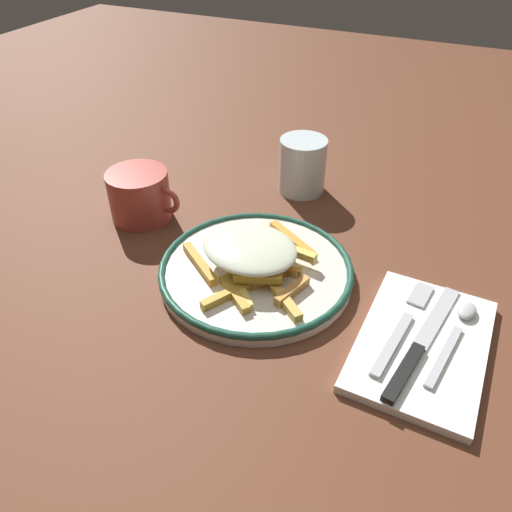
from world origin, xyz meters
TOP-DOWN VIEW (x-y plane):
  - ground_plane at (0.00, 0.00)m, footprint 2.60×2.60m
  - plate at (0.00, 0.00)m, footprint 0.26×0.26m
  - fries_heap at (-0.00, -0.00)m, footprint 0.20×0.21m
  - napkin at (0.23, -0.04)m, footprint 0.15×0.22m
  - fork at (0.20, -0.03)m, footprint 0.04×0.18m
  - knife at (0.23, -0.06)m, footprint 0.05×0.21m
  - spoon at (0.26, -0.00)m, footprint 0.04×0.15m
  - water_glass at (-0.03, 0.24)m, footprint 0.08×0.08m
  - coffee_mug at (-0.23, 0.06)m, footprint 0.12×0.09m

SIDE VIEW (x-z plane):
  - ground_plane at x=0.00m, z-range 0.00..0.00m
  - napkin at x=0.23m, z-range 0.00..0.01m
  - plate at x=0.00m, z-range 0.00..0.02m
  - fork at x=0.20m, z-range 0.01..0.02m
  - knife at x=0.23m, z-range 0.01..0.02m
  - spoon at x=0.26m, z-range 0.01..0.02m
  - fries_heap at x=0.00m, z-range 0.02..0.06m
  - coffee_mug at x=-0.23m, z-range 0.00..0.08m
  - water_glass at x=-0.03m, z-range 0.00..0.09m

